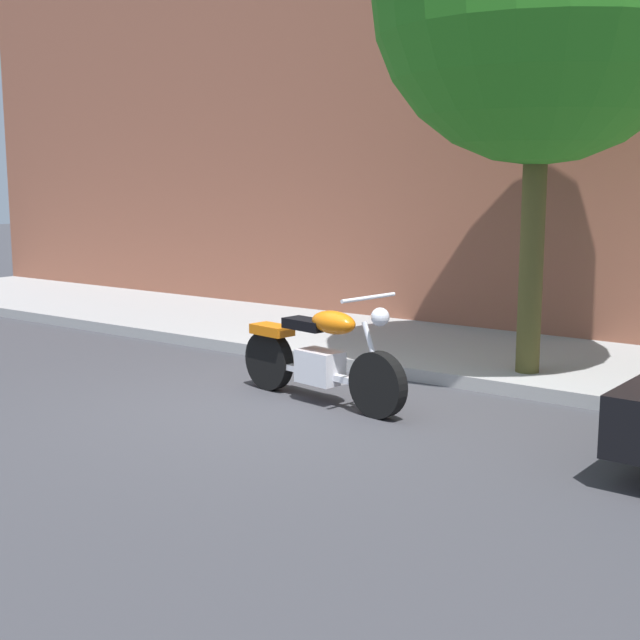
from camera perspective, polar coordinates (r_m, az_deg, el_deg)
ground_plane at (r=8.36m, az=-2.62°, el=-5.66°), size 60.00×60.00×0.00m
sidewalk at (r=10.78m, az=7.31°, el=-1.89°), size 20.97×2.76×0.14m
building_facade at (r=12.21m, az=11.63°, el=19.10°), size 20.97×0.50×8.53m
motorcycle at (r=8.37m, az=0.02°, el=-2.46°), size 2.09×0.76×1.11m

